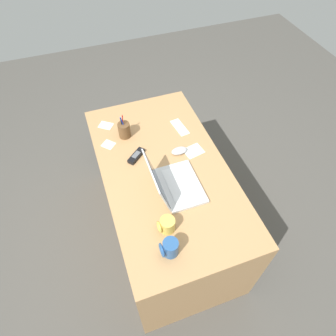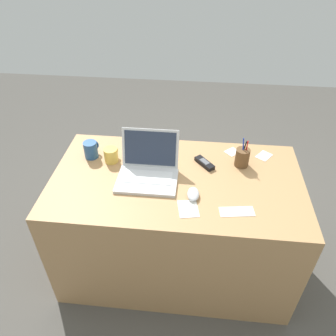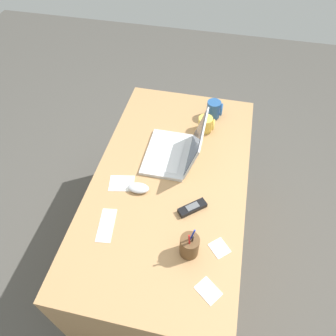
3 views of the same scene
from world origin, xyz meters
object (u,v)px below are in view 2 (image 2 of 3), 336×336
coffee_mug_tall (111,155)px  computer_mouse (193,194)px  coffee_mug_white (91,149)px  pen_holder (242,157)px  laptop (148,170)px  cordless_phone (205,163)px

coffee_mug_tall → computer_mouse: bearing=-27.7°
coffee_mug_white → pen_holder: 0.88m
laptop → computer_mouse: laptop is taller
coffee_mug_white → coffee_mug_tall: coffee_mug_white is taller
computer_mouse → laptop: bearing=149.2°
coffee_mug_tall → pen_holder: size_ratio=0.52×
computer_mouse → coffee_mug_white: bearing=152.5°
laptop → pen_holder: bearing=16.9°
pen_holder → laptop: bearing=-163.1°
coffee_mug_tall → pen_holder: pen_holder is taller
laptop → coffee_mug_tall: 0.26m
coffee_mug_white → laptop: bearing=-22.5°
laptop → coffee_mug_white: 0.39m
laptop → coffee_mug_tall: laptop is taller
computer_mouse → pen_holder: (0.26, 0.29, 0.04)m
coffee_mug_white → pen_holder: size_ratio=0.58×
cordless_phone → laptop: bearing=-155.9°
cordless_phone → pen_holder: size_ratio=0.75×
laptop → pen_holder: (0.52, 0.16, 0.01)m
cordless_phone → pen_holder: (0.21, 0.02, 0.04)m
laptop → coffee_mug_white: (-0.36, 0.15, 0.00)m
laptop → pen_holder: laptop is taller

